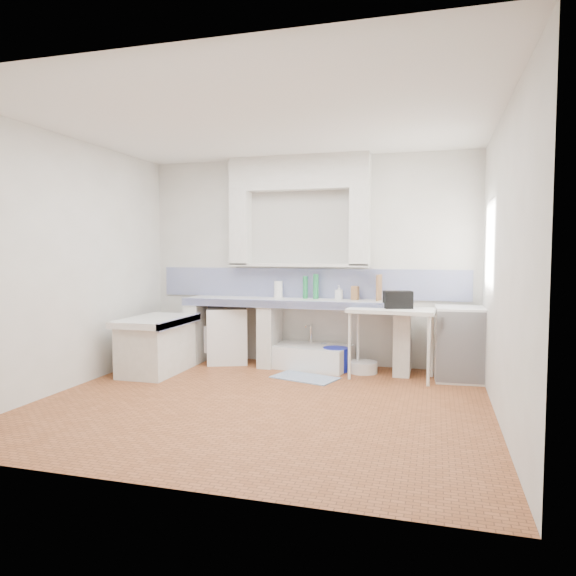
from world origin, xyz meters
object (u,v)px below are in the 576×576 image
(side_table, at_px, (391,343))
(fridge, at_px, (460,344))
(stove, at_px, (227,335))
(sink, at_px, (307,357))

(side_table, height_order, fridge, fridge)
(stove, height_order, fridge, fridge)
(sink, height_order, side_table, side_table)
(stove, distance_m, fridge, 3.05)
(stove, distance_m, sink, 1.16)
(sink, xyz_separation_m, side_table, (1.12, -0.30, 0.29))
(stove, distance_m, side_table, 2.27)
(sink, relative_size, fridge, 1.29)
(sink, bearing_deg, fridge, 4.69)
(fridge, bearing_deg, side_table, -173.65)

